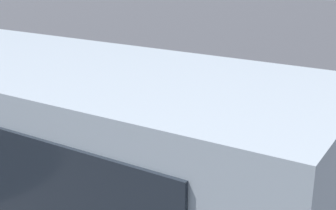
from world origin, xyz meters
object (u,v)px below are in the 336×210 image
spectator_far_left (171,157)px  spectator_right (30,113)px  spectator_left (124,140)px  spectator_centre (66,130)px  parked_motorcycle_silver (128,186)px  stunt_motorcycle (239,85)px

spectator_far_left → spectator_right: 3.82m
spectator_far_left → spectator_left: bearing=-3.5°
spectator_centre → spectator_right: 1.32m
spectator_right → parked_motorcycle_silver: size_ratio=0.89×
spectator_left → parked_motorcycle_silver: spectator_left is taller
spectator_centre → stunt_motorcycle: bearing=-104.6°
spectator_centre → parked_motorcycle_silver: size_ratio=0.84×
spectator_right → stunt_motorcycle: (-2.68, -5.07, -0.11)m
spectator_centre → stunt_motorcycle: spectator_centre is taller
spectator_left → spectator_right: spectator_right is taller
parked_motorcycle_silver → stunt_motorcycle: (0.56, -5.66, 0.49)m
spectator_right → parked_motorcycle_silver: spectator_right is taller
spectator_centre → parked_motorcycle_silver: spectator_centre is taller
parked_motorcycle_silver → spectator_centre: bearing=-11.5°
spectator_left → stunt_motorcycle: 5.08m
spectator_left → parked_motorcycle_silver: 0.98m
spectator_far_left → spectator_centre: bearing=2.6°
spectator_left → stunt_motorcycle: spectator_left is taller
stunt_motorcycle → parked_motorcycle_silver: bearing=95.6°
spectator_centre → parked_motorcycle_silver: bearing=168.5°
stunt_motorcycle → spectator_right: bearing=62.2°
spectator_left → stunt_motorcycle: (0.00, -5.08, -0.07)m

